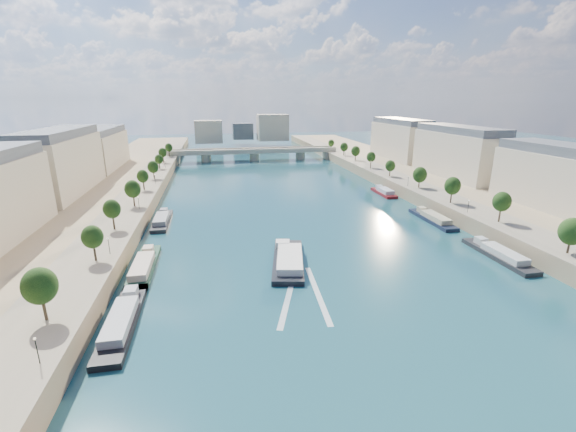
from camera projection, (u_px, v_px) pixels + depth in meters
name	position (u px, v px, depth m)	size (l,w,h in m)	color
ground	(299.00, 223.00, 130.31)	(700.00, 700.00, 0.00)	#0D2F3D
quay_left	(67.00, 229.00, 116.49)	(44.00, 520.00, 5.00)	#9E8460
quay_right	(488.00, 205.00, 142.66)	(44.00, 520.00, 5.00)	#9E8460
pave_left	(118.00, 218.00, 118.47)	(14.00, 520.00, 0.10)	gray
pave_right	(452.00, 200.00, 139.18)	(14.00, 520.00, 0.10)	gray
trees_left	(124.00, 199.00, 119.11)	(4.80, 268.80, 8.26)	#382B1E
trees_right	(434.00, 180.00, 146.61)	(4.80, 268.80, 8.26)	#382B1E
lamps_left	(126.00, 219.00, 109.10)	(0.36, 200.36, 4.28)	black
lamps_right	(434.00, 190.00, 142.25)	(0.36, 200.36, 4.28)	black
buildings_left	(28.00, 178.00, 121.30)	(16.00, 226.00, 23.20)	#BEB292
buildings_right	(502.00, 162.00, 152.19)	(16.00, 226.00, 23.20)	#BEB292
skyline	(248.00, 129.00, 332.62)	(79.00, 42.00, 22.00)	#BEB292
bridge	(254.00, 153.00, 260.01)	(112.00, 12.00, 8.15)	#C1B79E
tour_barge	(288.00, 260.00, 98.16)	(12.45, 27.21, 3.68)	black
wake	(303.00, 294.00, 82.82)	(12.58, 26.02, 0.04)	silver
moored_barges_left	(116.00, 337.00, 66.66)	(5.00, 158.61, 3.60)	#1D1D40
moored_barges_right	(463.00, 235.00, 116.16)	(5.00, 127.42, 3.60)	#1A422B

